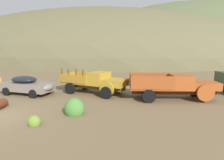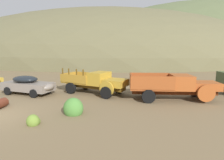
# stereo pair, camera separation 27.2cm
# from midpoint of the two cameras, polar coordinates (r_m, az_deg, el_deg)

# --- Properties ---
(hill_distant) EXTENTS (119.38, 87.22, 36.19)m
(hill_distant) POSITION_cam_midpoint_polar(r_m,az_deg,el_deg) (74.76, -3.80, 6.36)
(hill_distant) COLOR brown
(hill_distant) RESTS_ON ground
(hill_far_right) EXTENTS (105.91, 63.52, 44.53)m
(hill_far_right) POSITION_cam_midpoint_polar(r_m,az_deg,el_deg) (83.16, 24.52, 5.84)
(hill_far_right) COLOR #56603D
(hill_far_right) RESTS_ON ground
(car_primer_gray) EXTENTS (4.84, 2.45, 1.57)m
(car_primer_gray) POSITION_cam_midpoint_polar(r_m,az_deg,el_deg) (16.92, -24.03, -1.36)
(car_primer_gray) COLOR slate
(car_primer_gray) RESTS_ON ground
(truck_mustard) EXTENTS (6.12, 3.76, 2.16)m
(truck_mustard) POSITION_cam_midpoint_polar(r_m,az_deg,el_deg) (15.53, -3.74, -0.77)
(truck_mustard) COLOR #593D12
(truck_mustard) RESTS_ON ground
(truck_oxide_orange) EXTENTS (6.63, 2.94, 1.91)m
(truck_oxide_orange) POSITION_cam_midpoint_polar(r_m,az_deg,el_deg) (14.61, 20.46, -1.83)
(truck_oxide_orange) COLOR #51220D
(truck_oxide_orange) RESTS_ON ground
(oil_drum_tipped) EXTENTS (0.68, 0.95, 0.59)m
(oil_drum_tipped) POSITION_cam_midpoint_polar(r_m,az_deg,el_deg) (13.82, -31.09, -6.33)
(oil_drum_tipped) COLOR #5B2819
(oil_drum_tipped) RESTS_ON ground
(bush_front_right) EXTENTS (0.54, 0.54, 0.59)m
(bush_front_right) POSITION_cam_midpoint_polar(r_m,az_deg,el_deg) (20.00, -7.65, -1.05)
(bush_front_right) COLOR #4C8438
(bush_front_right) RESTS_ON ground
(bush_lone_scrub) EXTENTS (0.65, 0.68, 0.69)m
(bush_lone_scrub) POSITION_cam_midpoint_polar(r_m,az_deg,el_deg) (10.14, -22.60, -11.82)
(bush_lone_scrub) COLOR olive
(bush_lone_scrub) RESTS_ON ground
(bush_front_left) EXTENTS (1.20, 1.27, 1.26)m
(bush_front_left) POSITION_cam_midpoint_polar(r_m,az_deg,el_deg) (11.06, -11.33, -8.80)
(bush_front_left) COLOR #4C8438
(bush_front_left) RESTS_ON ground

